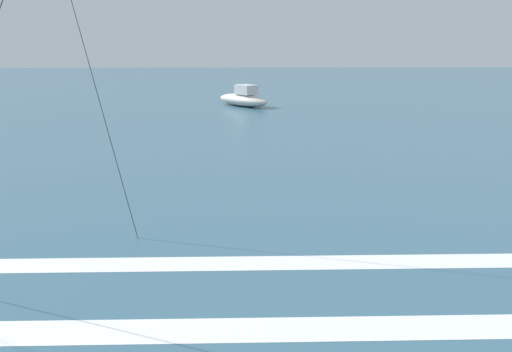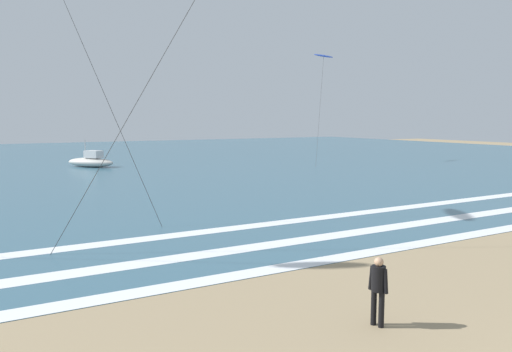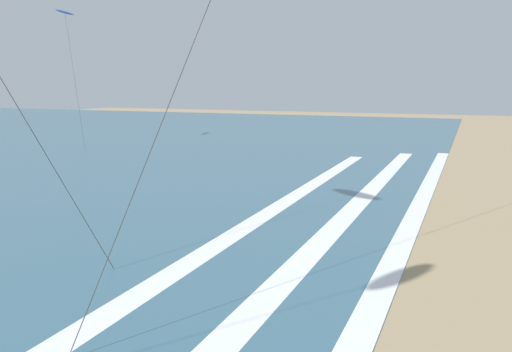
# 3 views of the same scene
# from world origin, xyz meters

# --- Properties ---
(wave_foam_shoreline) EXTENTS (57.78, 0.78, 0.01)m
(wave_foam_shoreline) POSITION_xyz_m (-0.91, 10.25, 0.01)
(wave_foam_shoreline) COLOR white
(wave_foam_shoreline) RESTS_ON ocean_surface
(wave_foam_mid_break) EXTENTS (56.57, 0.92, 0.01)m
(wave_foam_mid_break) POSITION_xyz_m (-1.56, 12.89, 0.01)
(wave_foam_mid_break) COLOR white
(wave_foam_mid_break) RESTS_ON ocean_surface
(wave_foam_outer_break) EXTENTS (46.47, 0.87, 0.01)m
(wave_foam_outer_break) POSITION_xyz_m (0.26, 16.07, 0.01)
(wave_foam_outer_break) COLOR white
(wave_foam_outer_break) RESTS_ON ocean_surface
(kite_blue_high_right) EXTENTS (6.40, 6.03, 11.62)m
(kite_blue_high_right) POSITION_xyz_m (23.18, 41.77, 11.33)
(kite_blue_high_right) COLOR blue
(kite_blue_high_right) RESTS_ON ground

